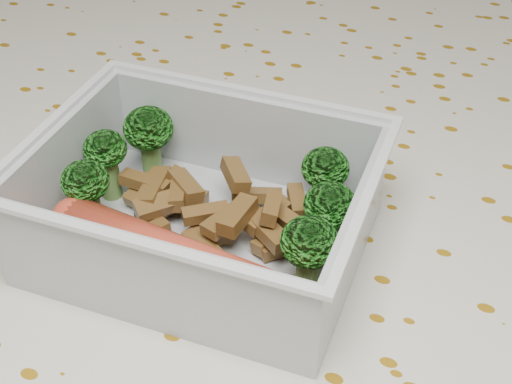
% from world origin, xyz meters
% --- Properties ---
extents(dining_table, '(1.40, 0.90, 0.75)m').
position_xyz_m(dining_table, '(0.00, 0.00, 0.67)').
color(dining_table, brown).
rests_on(dining_table, ground).
extents(tablecloth, '(1.46, 0.96, 0.19)m').
position_xyz_m(tablecloth, '(0.00, 0.00, 0.72)').
color(tablecloth, beige).
rests_on(tablecloth, dining_table).
extents(lunch_container, '(0.20, 0.16, 0.07)m').
position_xyz_m(lunch_container, '(-0.03, -0.02, 0.78)').
color(lunch_container, silver).
rests_on(lunch_container, tablecloth).
extents(broccoli_florets, '(0.17, 0.10, 0.05)m').
position_xyz_m(broccoli_florets, '(-0.02, -0.01, 0.79)').
color(broccoli_florets, '#608C3F').
rests_on(broccoli_florets, lunch_container).
extents(meat_pile, '(0.13, 0.08, 0.03)m').
position_xyz_m(meat_pile, '(-0.03, -0.01, 0.77)').
color(meat_pile, brown).
rests_on(meat_pile, lunch_container).
extents(sausage, '(0.17, 0.04, 0.03)m').
position_xyz_m(sausage, '(-0.02, -0.06, 0.78)').
color(sausage, '#BC3D26').
rests_on(sausage, lunch_container).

